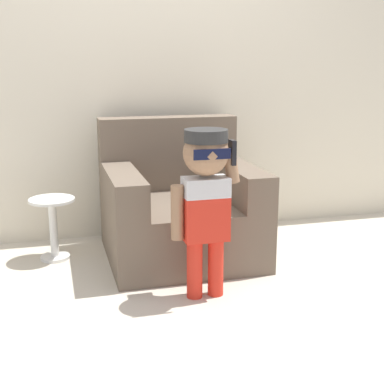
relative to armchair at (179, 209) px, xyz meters
The scene contains 5 objects.
ground_plane 0.35m from the armchair, 148.11° to the right, with size 10.00×10.00×0.00m, color beige.
wall_back 1.14m from the armchair, 103.44° to the left, with size 10.00×0.05×2.60m.
armchair is the anchor object (origin of this frame).
person_child 0.75m from the armchair, 91.92° to the right, with size 0.38×0.28×0.93m.
side_table 0.82m from the armchair, behind, with size 0.29×0.29×0.41m.
Camera 1 is at (-0.68, -3.23, 1.27)m, focal length 50.00 mm.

